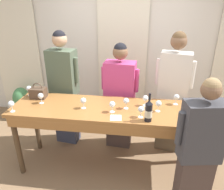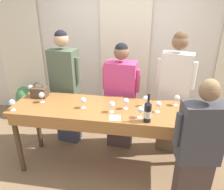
{
  "view_description": "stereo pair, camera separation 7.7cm",
  "coord_description": "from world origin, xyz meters",
  "px_view_note": "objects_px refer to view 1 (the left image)",
  "views": [
    {
      "loc": [
        0.34,
        -2.46,
        2.26
      ],
      "look_at": [
        0.0,
        0.07,
        1.11
      ],
      "focal_mm": 35.0,
      "sensor_mm": 36.0,
      "label": 1
    },
    {
      "loc": [
        0.41,
        -2.45,
        2.26
      ],
      "look_at": [
        0.0,
        0.07,
        1.11
      ],
      "focal_mm": 35.0,
      "sensor_mm": 36.0,
      "label": 2
    }
  ],
  "objects_px": {
    "wine_glass_by_bottle": "(29,89)",
    "wine_glass_near_host": "(176,97)",
    "wine_bottle": "(149,111)",
    "guest_cream_sweater": "(172,93)",
    "wine_glass_front_mid": "(112,105)",
    "wine_glass_front_left": "(83,101)",
    "wine_glass_center_right": "(41,96)",
    "wine_glass_back_mid": "(141,109)",
    "wine_glass_front_right": "(195,104)",
    "host_pouring": "(198,154)",
    "guest_pink_top": "(120,97)",
    "guest_olive_jacket": "(64,89)",
    "wine_glass_center_left": "(145,98)",
    "handbag": "(38,93)",
    "wine_glass_back_right": "(11,104)",
    "wine_glass_center_mid": "(159,104)",
    "wine_glass_back_left": "(126,101)",
    "tasting_bar": "(111,116)",
    "potted_plant": "(22,101)"
  },
  "relations": [
    {
      "from": "wine_glass_by_bottle",
      "to": "wine_glass_near_host",
      "type": "bearing_deg",
      "value": -0.62
    },
    {
      "from": "wine_bottle",
      "to": "guest_cream_sweater",
      "type": "bearing_deg",
      "value": 65.74
    },
    {
      "from": "wine_glass_front_mid",
      "to": "wine_glass_by_bottle",
      "type": "bearing_deg",
      "value": 164.68
    },
    {
      "from": "wine_glass_front_left",
      "to": "guest_cream_sweater",
      "type": "relative_size",
      "value": 0.08
    },
    {
      "from": "wine_glass_center_right",
      "to": "wine_glass_back_mid",
      "type": "distance_m",
      "value": 1.34
    },
    {
      "from": "wine_glass_front_right",
      "to": "guest_cream_sweater",
      "type": "distance_m",
      "value": 0.56
    },
    {
      "from": "host_pouring",
      "to": "guest_pink_top",
      "type": "bearing_deg",
      "value": 127.45
    },
    {
      "from": "wine_glass_near_host",
      "to": "guest_olive_jacket",
      "type": "xyz_separation_m",
      "value": [
        -1.65,
        0.35,
        -0.12
      ]
    },
    {
      "from": "wine_glass_center_left",
      "to": "guest_pink_top",
      "type": "bearing_deg",
      "value": 130.65
    },
    {
      "from": "handbag",
      "to": "wine_glass_back_right",
      "type": "height_order",
      "value": "handbag"
    },
    {
      "from": "wine_glass_center_left",
      "to": "wine_glass_back_mid",
      "type": "distance_m",
      "value": 0.32
    },
    {
      "from": "guest_olive_jacket",
      "to": "wine_glass_front_left",
      "type": "bearing_deg",
      "value": -52.67
    },
    {
      "from": "wine_glass_center_mid",
      "to": "wine_glass_back_left",
      "type": "relative_size",
      "value": 1.0
    },
    {
      "from": "guest_olive_jacket",
      "to": "guest_cream_sweater",
      "type": "xyz_separation_m",
      "value": [
        1.65,
        0.0,
        0.02
      ]
    },
    {
      "from": "wine_glass_by_bottle",
      "to": "host_pouring",
      "type": "height_order",
      "value": "host_pouring"
    },
    {
      "from": "wine_bottle",
      "to": "wine_glass_front_right",
      "type": "height_order",
      "value": "wine_bottle"
    },
    {
      "from": "tasting_bar",
      "to": "host_pouring",
      "type": "bearing_deg",
      "value": -31.87
    },
    {
      "from": "tasting_bar",
      "to": "host_pouring",
      "type": "relative_size",
      "value": 1.59
    },
    {
      "from": "wine_glass_back_right",
      "to": "host_pouring",
      "type": "bearing_deg",
      "value": -9.6
    },
    {
      "from": "wine_glass_back_mid",
      "to": "wine_glass_front_mid",
      "type": "bearing_deg",
      "value": 166.66
    },
    {
      "from": "wine_glass_back_left",
      "to": "guest_cream_sweater",
      "type": "distance_m",
      "value": 0.85
    },
    {
      "from": "wine_glass_front_right",
      "to": "wine_glass_center_left",
      "type": "height_order",
      "value": "same"
    },
    {
      "from": "guest_cream_sweater",
      "to": "wine_glass_front_right",
      "type": "bearing_deg",
      "value": -69.28
    },
    {
      "from": "wine_glass_center_mid",
      "to": "wine_glass_back_right",
      "type": "height_order",
      "value": "same"
    },
    {
      "from": "wine_glass_by_bottle",
      "to": "guest_cream_sweater",
      "type": "bearing_deg",
      "value": 9.05
    },
    {
      "from": "wine_glass_near_host",
      "to": "guest_cream_sweater",
      "type": "bearing_deg",
      "value": 90.05
    },
    {
      "from": "host_pouring",
      "to": "guest_cream_sweater",
      "type": "bearing_deg",
      "value": 96.23
    },
    {
      "from": "tasting_bar",
      "to": "wine_glass_by_bottle",
      "type": "distance_m",
      "value": 1.27
    },
    {
      "from": "wine_glass_back_left",
      "to": "guest_pink_top",
      "type": "xyz_separation_m",
      "value": [
        -0.14,
        0.55,
        -0.21
      ]
    },
    {
      "from": "guest_olive_jacket",
      "to": "wine_glass_front_mid",
      "type": "bearing_deg",
      "value": -38.33
    },
    {
      "from": "wine_glass_center_mid",
      "to": "wine_glass_front_left",
      "type": "bearing_deg",
      "value": -177.47
    },
    {
      "from": "wine_glass_back_right",
      "to": "wine_bottle",
      "type": "bearing_deg",
      "value": -0.11
    },
    {
      "from": "tasting_bar",
      "to": "handbag",
      "type": "xyz_separation_m",
      "value": [
        -1.06,
        0.2,
        0.18
      ]
    },
    {
      "from": "wine_bottle",
      "to": "guest_pink_top",
      "type": "height_order",
      "value": "guest_pink_top"
    },
    {
      "from": "potted_plant",
      "to": "wine_glass_center_left",
      "type": "bearing_deg",
      "value": -24.36
    },
    {
      "from": "guest_cream_sweater",
      "to": "guest_pink_top",
      "type": "bearing_deg",
      "value": 180.0
    },
    {
      "from": "wine_glass_front_left",
      "to": "guest_pink_top",
      "type": "relative_size",
      "value": 0.09
    },
    {
      "from": "wine_glass_back_right",
      "to": "guest_cream_sweater",
      "type": "bearing_deg",
      "value": 21.94
    },
    {
      "from": "tasting_bar",
      "to": "wine_glass_center_mid",
      "type": "relative_size",
      "value": 17.92
    },
    {
      "from": "wine_glass_center_mid",
      "to": "tasting_bar",
      "type": "bearing_deg",
      "value": -178.68
    },
    {
      "from": "wine_glass_front_left",
      "to": "wine_glass_by_bottle",
      "type": "bearing_deg",
      "value": 161.63
    },
    {
      "from": "wine_bottle",
      "to": "guest_pink_top",
      "type": "distance_m",
      "value": 0.95
    },
    {
      "from": "handbag",
      "to": "wine_glass_by_bottle",
      "type": "bearing_deg",
      "value": 160.43
    },
    {
      "from": "tasting_bar",
      "to": "wine_glass_near_host",
      "type": "xyz_separation_m",
      "value": [
        0.83,
        0.24,
        0.21
      ]
    },
    {
      "from": "wine_glass_center_left",
      "to": "wine_glass_back_right",
      "type": "bearing_deg",
      "value": -166.88
    },
    {
      "from": "wine_glass_front_right",
      "to": "wine_glass_near_host",
      "type": "height_order",
      "value": "same"
    },
    {
      "from": "wine_glass_near_host",
      "to": "guest_pink_top",
      "type": "relative_size",
      "value": 0.09
    },
    {
      "from": "handbag",
      "to": "host_pouring",
      "type": "relative_size",
      "value": 0.14
    },
    {
      "from": "wine_glass_by_bottle",
      "to": "tasting_bar",
      "type": "bearing_deg",
      "value": -12.09
    },
    {
      "from": "wine_glass_center_mid",
      "to": "wine_glass_center_right",
      "type": "height_order",
      "value": "same"
    }
  ]
}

